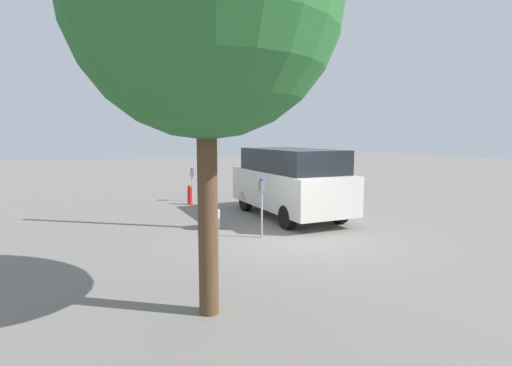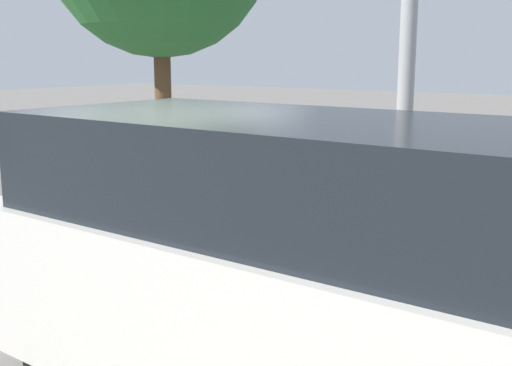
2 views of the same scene
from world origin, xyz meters
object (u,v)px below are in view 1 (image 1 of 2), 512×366
Objects in this scene: lamp_post at (209,163)px; fire_hydrant at (190,195)px; parking_meter_near at (262,194)px; parked_van at (290,181)px; street_tree at (205,1)px; parking_meter_far at (192,177)px.

fire_hydrant is at bearing -8.36° from lamp_post.
parking_meter_near is 2.07× the size of fire_hydrant.
parked_van reaches higher than parking_meter_near.
street_tree is (-3.60, 2.64, 3.28)m from parking_meter_near.
parked_van is at bearing -148.69° from parking_meter_far.
parking_meter_far is at bearing 6.62° from parking_meter_near.
street_tree is 10.38m from fire_hydrant.
lamp_post is 1.09× the size of parked_van.
street_tree reaches higher than lamp_post.
parking_meter_far is 1.80× the size of fire_hydrant.
parking_meter_near reaches higher than parking_meter_far.
parking_meter_far is (6.35, -0.04, -0.15)m from parking_meter_near.
parked_van is 6.63× the size of fire_hydrant.
lamp_post is at bearing 100.64° from parked_van.
parked_van is 7.97m from street_tree.
lamp_post reaches higher than fire_hydrant.
lamp_post reaches higher than parked_van.
parked_van is (2.02, -2.00, 0.04)m from parking_meter_near.
parking_meter_near reaches higher than fire_hydrant.
fire_hydrant is (3.63, 2.26, -0.81)m from parked_van.
lamp_post is 0.85× the size of street_tree.
parked_van is at bearing -37.71° from parking_meter_near.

